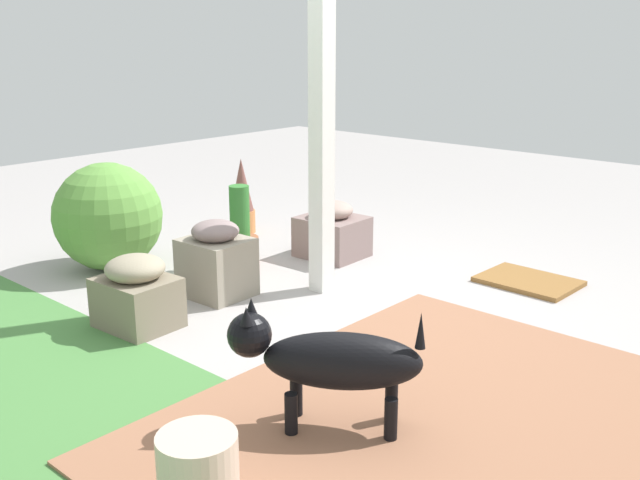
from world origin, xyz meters
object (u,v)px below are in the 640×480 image
object	(u,v)px
stone_planter_nearest	(332,232)
doormat	(528,281)
terracotta_pot_tall	(240,238)
stone_planter_mid	(216,261)
round_shrub	(108,216)
dog	(328,359)
porch_pillar	(322,111)
ceramic_urn	(199,479)
stone_planter_far	(137,293)
terracotta_pot_spiky	(242,197)

from	to	relation	value
stone_planter_nearest	doormat	bearing A→B (deg)	-163.67
terracotta_pot_tall	stone_planter_mid	bearing A→B (deg)	123.88
stone_planter_nearest	terracotta_pot_tall	size ratio (longest dim) A/B	0.81
round_shrub	dog	distance (m)	2.54
stone_planter_nearest	round_shrub	xyz separation A→B (m)	(0.93, 1.20, 0.18)
porch_pillar	stone_planter_nearest	size ratio (longest dim) A/B	4.88
ceramic_urn	doormat	distance (m)	2.91
stone_planter_far	terracotta_pot_tall	xyz separation A→B (m)	(0.39, -1.10, 0.01)
stone_planter_mid	round_shrub	size ratio (longest dim) A/B	0.65
stone_planter_nearest	ceramic_urn	distance (m)	2.98
stone_planter_far	doormat	bearing A→B (deg)	-121.14
stone_planter_far	ceramic_urn	world-z (taller)	stone_planter_far
round_shrub	terracotta_pot_tall	xyz separation A→B (m)	(-0.61, -0.62, -0.16)
ceramic_urn	porch_pillar	bearing A→B (deg)	-58.27
stone_planter_nearest	doormat	size ratio (longest dim) A/B	0.77
round_shrub	terracotta_pot_spiky	xyz separation A→B (m)	(0.02, -1.21, -0.08)
round_shrub	dog	bearing A→B (deg)	166.48
porch_pillar	stone_planter_mid	world-z (taller)	porch_pillar
stone_planter_nearest	round_shrub	size ratio (longest dim) A/B	0.63
stone_planter_nearest	dog	bearing A→B (deg)	130.58
terracotta_pot_spiky	doormat	xyz separation A→B (m)	(-2.27, -0.38, -0.27)
round_shrub	terracotta_pot_spiky	world-z (taller)	round_shrub
porch_pillar	ceramic_urn	size ratio (longest dim) A/B	6.98
terracotta_pot_tall	dog	xyz separation A→B (m)	(-1.86, 1.22, 0.11)
stone_planter_far	terracotta_pot_spiky	world-z (taller)	terracotta_pot_spiky
doormat	round_shrub	bearing A→B (deg)	35.26
stone_planter_nearest	terracotta_pot_spiky	xyz separation A→B (m)	(0.95, -0.01, 0.10)
stone_planter_mid	terracotta_pot_tall	size ratio (longest dim) A/B	0.84
dog	doormat	size ratio (longest dim) A/B	1.21
stone_planter_mid	stone_planter_far	size ratio (longest dim) A/B	1.10
stone_planter_nearest	ceramic_urn	bearing A→B (deg)	122.66
porch_pillar	doormat	world-z (taller)	porch_pillar
porch_pillar	terracotta_pot_spiky	size ratio (longest dim) A/B	3.70
stone_planter_mid	ceramic_urn	bearing A→B (deg)	138.05
porch_pillar	stone_planter_nearest	xyz separation A→B (m)	(0.41, -0.58, -0.92)
stone_planter_far	terracotta_pot_spiky	size ratio (longest dim) A/B	0.71
round_shrub	terracotta_pot_tall	size ratio (longest dim) A/B	1.30
stone_planter_far	ceramic_urn	xyz separation A→B (m)	(-1.54, 0.83, -0.03)
stone_planter_mid	terracotta_pot_spiky	distance (m)	1.44
round_shrub	terracotta_pot_spiky	distance (m)	1.22
round_shrub	ceramic_urn	world-z (taller)	round_shrub
stone_planter_nearest	stone_planter_far	xyz separation A→B (m)	(-0.07, 1.68, 0.01)
porch_pillar	round_shrub	size ratio (longest dim) A/B	3.06
stone_planter_mid	terracotta_pot_spiky	world-z (taller)	terracotta_pot_spiky
stone_planter_far	stone_planter_mid	bearing A→B (deg)	-84.06
porch_pillar	round_shrub	xyz separation A→B (m)	(1.34, 0.63, -0.74)
stone_planter_mid	dog	size ratio (longest dim) A/B	0.66
terracotta_pot_spiky	round_shrub	bearing A→B (deg)	91.05
doormat	stone_planter_far	bearing A→B (deg)	58.86
porch_pillar	dog	bearing A→B (deg)	132.68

